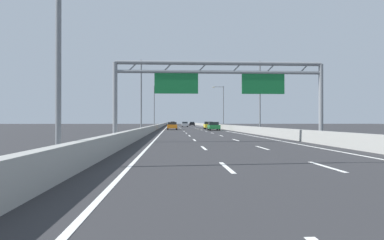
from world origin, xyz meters
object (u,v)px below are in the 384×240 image
object	(u,v)px
streetlamp_right_mid	(258,92)
red_car	(173,124)
silver_car	(185,124)
green_car	(214,126)
streetlamp_left_mid	(143,92)
streetlamp_left_far	(155,104)
streetlamp_left_near	(65,14)
streetlamp_right_far	(222,104)
black_car	(192,124)
orange_car	(172,126)
yellow_car	(209,125)
sign_gantry	(220,81)

from	to	relation	value
streetlamp_right_mid	red_car	xyz separation A→B (m)	(-10.96, 90.01, -4.61)
silver_car	green_car	size ratio (longest dim) A/B	1.04
streetlamp_left_mid	green_car	distance (m)	20.54
streetlamp_left_mid	streetlamp_left_far	bearing A→B (deg)	90.00
streetlamp_right_mid	silver_car	distance (m)	58.30
streetlamp_left_near	streetlamp_right_mid	bearing A→B (deg)	65.53
streetlamp_left_mid	red_car	world-z (taller)	streetlamp_left_mid
red_car	streetlamp_right_far	bearing A→B (deg)	-79.16
black_car	red_car	bearing A→B (deg)	135.66
streetlamp_left_far	orange_car	xyz separation A→B (m)	(3.74, -10.05, -4.63)
streetlamp_right_mid	orange_car	size ratio (longest dim) A/B	2.25
silver_car	green_car	distance (m)	41.13
orange_car	green_car	distance (m)	9.54
streetlamp_left_near	yellow_car	bearing A→B (deg)	79.40
silver_car	yellow_car	size ratio (longest dim) A/B	1.07
streetlamp_right_far	orange_car	bearing A→B (deg)	-138.07
streetlamp_left_far	green_car	xyz separation A→B (m)	(11.07, -16.14, -4.63)
black_car	yellow_car	world-z (taller)	yellow_car
streetlamp_left_mid	orange_car	world-z (taller)	streetlamp_left_mid
streetlamp_left_near	silver_car	bearing A→B (deg)	85.30
sign_gantry	silver_car	size ratio (longest dim) A/B	3.73
streetlamp_right_mid	streetlamp_left_far	xyz separation A→B (m)	(-14.93, 32.81, 0.00)
sign_gantry	yellow_car	world-z (taller)	sign_gantry
streetlamp_right_far	streetlamp_right_mid	bearing A→B (deg)	-90.00
streetlamp_left_mid	streetlamp_right_far	size ratio (longest dim) A/B	1.00
streetlamp_right_far	green_car	bearing A→B (deg)	-103.44
streetlamp_left_near	streetlamp_left_mid	distance (m)	32.81
streetlamp_right_far	yellow_car	size ratio (longest dim) A/B	2.28
streetlamp_right_mid	streetlamp_right_far	world-z (taller)	same
streetlamp_left_near	orange_car	distance (m)	55.88
yellow_car	black_car	bearing A→B (deg)	90.36
streetlamp_right_far	red_car	bearing A→B (deg)	100.84
streetlamp_left_mid	red_car	xyz separation A→B (m)	(3.97, 90.01, -4.61)
streetlamp_left_mid	orange_car	bearing A→B (deg)	80.67
green_car	yellow_car	size ratio (longest dim) A/B	1.02
streetlamp_left_far	red_car	xyz separation A→B (m)	(3.97, 57.20, -4.61)
streetlamp_left_near	streetlamp_left_far	xyz separation A→B (m)	(0.00, 65.62, 0.00)
streetlamp_left_near	red_car	bearing A→B (deg)	88.15
green_car	silver_car	bearing A→B (deg)	95.07
streetlamp_left_near	yellow_car	world-z (taller)	streetlamp_left_near
streetlamp_left_near	streetlamp_left_mid	world-z (taller)	same
streetlamp_right_far	black_car	xyz separation A→B (m)	(-3.97, 50.37, -4.65)
silver_car	orange_car	distance (m)	35.07
silver_car	yellow_car	xyz separation A→B (m)	(3.87, -29.99, 0.02)
silver_car	orange_car	size ratio (longest dim) A/B	1.06
sign_gantry	orange_car	bearing A→B (deg)	95.25
streetlamp_left_far	green_car	size ratio (longest dim) A/B	2.22
streetlamp_right_far	silver_car	xyz separation A→B (m)	(-7.49, 24.82, -4.63)
orange_car	yellow_car	bearing A→B (deg)	32.79
streetlamp_left_mid	red_car	size ratio (longest dim) A/B	2.10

